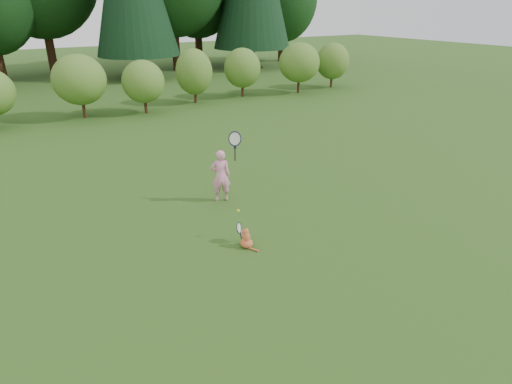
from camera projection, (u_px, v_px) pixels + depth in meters
ground at (267, 236)px, 9.36m from camera, size 100.00×100.00×0.00m
shrub_row at (111, 84)px, 18.99m from camera, size 28.00×3.00×2.80m
child at (221, 174)px, 10.78m from camera, size 0.80×0.56×2.03m
cat at (246, 237)px, 8.85m from camera, size 0.29×0.59×0.59m
tennis_ball at (238, 211)px, 9.05m from camera, size 0.07×0.07×0.07m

